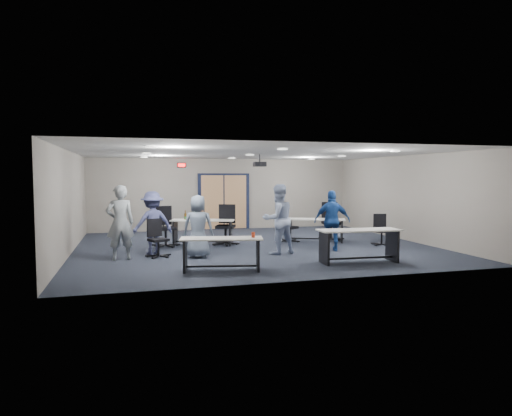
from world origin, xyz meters
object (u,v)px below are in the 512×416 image
object	(u,v)px
table_front_right	(359,240)
chair_back_d	(331,221)
table_front_left	(222,248)
table_back_right	(316,226)
table_back_left	(202,227)
person_back	(152,223)
chair_back_a	(166,227)
person_plaid	(198,226)
person_gray	(120,223)
person_navy	(332,221)
chair_loose_left	(158,238)
chair_back_b	(225,225)
chair_back_c	(289,226)
person_lightblue	(278,219)
chair_loose_right	(382,230)

from	to	relation	value
table_front_right	chair_back_d	world-z (taller)	chair_back_d
table_front_left	table_back_right	distance (m)	5.08
table_back_left	chair_back_d	size ratio (longest dim) A/B	1.62
chair_back_d	person_back	xyz separation A→B (m)	(-5.63, -1.19, 0.22)
chair_back_a	person_plaid	distance (m)	2.11
table_back_left	table_back_right	world-z (taller)	table_back_left
person_gray	person_navy	world-z (taller)	person_gray
person_back	chair_loose_left	bearing A→B (deg)	86.70
chair_back_b	chair_back_c	xyz separation A→B (m)	(2.02, 0.05, -0.10)
table_back_right	chair_back_a	size ratio (longest dim) A/B	1.59
table_front_left	person_gray	size ratio (longest dim) A/B	1.01
chair_loose_left	person_navy	distance (m)	4.67
chair_back_a	person_gray	xyz separation A→B (m)	(-1.22, -1.82, 0.33)
chair_back_b	person_lightblue	size ratio (longest dim) A/B	0.65
table_front_right	chair_back_d	bearing A→B (deg)	78.58
table_front_right	chair_back_a	world-z (taller)	chair_back_a
chair_back_a	table_front_right	bearing A→B (deg)	-51.28
chair_back_a	person_navy	size ratio (longest dim) A/B	0.71
person_lightblue	chair_loose_right	bearing A→B (deg)	176.43
person_lightblue	chair_back_c	bearing A→B (deg)	-130.71
chair_loose_left	person_navy	xyz separation A→B (m)	(4.65, -0.24, 0.35)
chair_back_c	person_gray	size ratio (longest dim) A/B	0.54
table_back_left	chair_back_d	distance (m)	4.12
table_back_right	chair_back_b	world-z (taller)	chair_back_b
table_front_left	chair_back_a	size ratio (longest dim) A/B	1.57
table_back_right	person_plaid	bearing A→B (deg)	-131.95
table_front_left	person_lightblue	bearing A→B (deg)	54.83
table_front_right	person_back	xyz separation A→B (m)	(-4.64, 2.49, 0.29)
table_front_right	person_gray	bearing A→B (deg)	164.88
chair_back_c	person_navy	size ratio (longest dim) A/B	0.60
person_navy	chair_back_a	bearing A→B (deg)	-5.49
table_back_left	chair_back_c	distance (m)	2.68
person_lightblue	person_back	bearing A→B (deg)	-27.99
table_front_left	table_back_left	xyz separation A→B (m)	(0.17, 3.81, 0.03)
table_back_left	table_back_right	size ratio (longest dim) A/B	1.05
person_gray	table_front_left	bearing A→B (deg)	132.03
table_front_right	chair_loose_right	world-z (taller)	chair_loose_right
person_lightblue	person_navy	size ratio (longest dim) A/B	1.11
chair_back_c	table_front_left	bearing A→B (deg)	-162.40
chair_back_b	person_navy	distance (m)	3.18
table_back_left	chair_back_c	size ratio (longest dim) A/B	1.97
chair_back_b	chair_back_d	world-z (taller)	chair_back_d
table_back_right	person_plaid	distance (m)	4.33
table_front_right	chair_loose_left	world-z (taller)	chair_loose_left
table_back_right	table_front_right	bearing A→B (deg)	-72.45
chair_back_b	chair_back_d	xyz separation A→B (m)	(3.47, 0.12, 0.01)
table_front_right	table_back_right	size ratio (longest dim) A/B	1.06
chair_back_c	chair_loose_left	world-z (taller)	chair_back_c
table_front_right	person_plaid	bearing A→B (deg)	158.55
table_front_right	table_front_left	bearing A→B (deg)	-175.42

